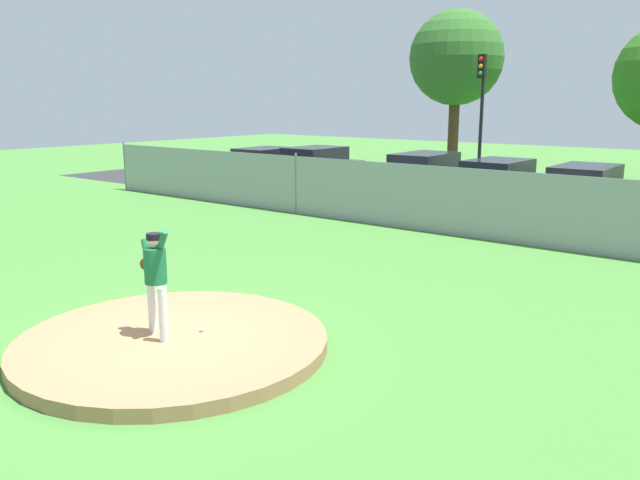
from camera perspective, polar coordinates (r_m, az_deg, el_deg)
ground_plane at (r=14.19m, az=6.21°, el=-2.42°), size 80.00×80.00×0.00m
asphalt_strip at (r=21.73m, az=18.18°, el=2.20°), size 44.00×7.00×0.01m
pitchers_mound at (r=9.82m, az=-12.90°, el=-8.86°), size 4.55×4.55×0.20m
pitcher_youth at (r=9.57m, az=-14.40°, el=-2.85°), size 0.79×0.32×1.66m
baseball at (r=9.87m, az=-10.43°, el=-7.79°), size 0.07×0.07×0.07m
chainlink_fence at (r=17.46m, az=13.26°, el=3.19°), size 30.39×0.07×1.94m
parked_car_silver at (r=23.47m, az=9.19°, el=5.41°), size 1.86×4.69×1.74m
parked_car_navy at (r=26.46m, az=-0.45°, el=6.31°), size 1.99×4.36×1.71m
parked_car_teal at (r=22.28m, az=15.41°, el=4.68°), size 1.95×4.36×1.66m
parked_car_white at (r=20.86m, az=22.35°, el=3.75°), size 1.81×4.56×1.68m
parked_car_slate at (r=28.25m, az=-4.94°, el=6.51°), size 1.99×4.39×1.56m
traffic_cone_orange at (r=23.72m, az=4.38°, el=4.22°), size 0.40×0.40×0.55m
traffic_light_near at (r=26.96m, az=14.11°, el=12.01°), size 0.28×0.46×5.33m
tree_broad_left at (r=31.73m, az=12.00°, el=15.45°), size 4.37×4.37×7.69m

